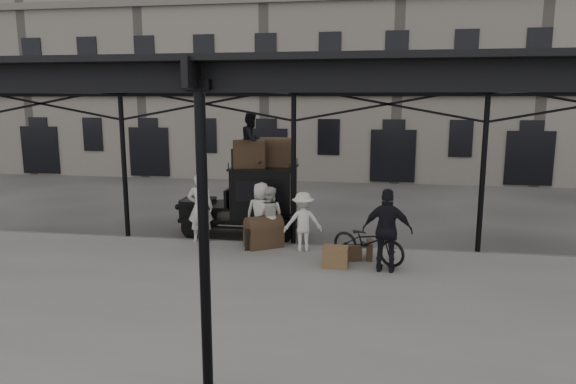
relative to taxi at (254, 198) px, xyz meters
name	(u,v)px	position (x,y,z in m)	size (l,w,h in m)	color
ground	(281,271)	(1.38, -3.09, -1.20)	(120.00, 120.00, 0.00)	#383533
platform	(265,299)	(1.38, -5.09, -1.13)	(28.00, 8.00, 0.15)	slate
canopy	(266,78)	(1.38, -4.81, 3.39)	(22.50, 9.00, 4.74)	black
building_frontage	(336,48)	(1.38, 14.91, 5.80)	(64.00, 8.00, 14.00)	slate
taxi	(254,198)	(0.00, 0.00, 0.00)	(3.65, 1.55, 2.18)	black
porter_left	(200,208)	(-1.27, -1.29, -0.07)	(0.72, 0.47, 1.97)	beige
porter_midleft	(269,216)	(0.73, -1.34, -0.22)	(0.81, 0.63, 1.66)	beige
porter_centre	(261,214)	(0.50, -1.29, -0.17)	(0.86, 0.56, 1.76)	beige
porter_official	(387,231)	(3.91, -3.11, -0.06)	(1.17, 0.49, 1.99)	black
porter_right	(303,222)	(1.74, -1.75, -0.25)	(1.04, 0.59, 1.60)	silver
bicycle	(368,242)	(3.47, -2.43, -0.53)	(0.69, 1.99, 1.04)	black
porter_roof	(252,140)	(-0.03, -0.10, 1.78)	(0.78, 0.61, 1.61)	black
steamer_trunk_roof_near	(249,156)	(-0.08, -0.25, 1.32)	(0.94, 0.57, 0.69)	#3F301D
steamer_trunk_roof_far	(277,154)	(0.67, 0.20, 1.34)	(0.99, 0.60, 0.72)	#3F301D
steamer_trunk_platform	(264,234)	(0.62, -1.55, -0.69)	(0.99, 0.60, 0.73)	#3F301D
wicker_hamper	(335,257)	(2.70, -2.96, -0.80)	(0.60, 0.45, 0.50)	brown
suitcase_upright	(369,250)	(3.51, -2.16, -0.83)	(0.15, 0.60, 0.45)	#3F301D
suitcase_flat	(350,254)	(3.02, -2.48, -0.85)	(0.60, 0.15, 0.40)	#3F301D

